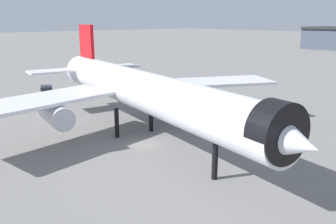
% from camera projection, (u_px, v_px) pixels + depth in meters
% --- Properties ---
extents(ground, '(900.00, 900.00, 0.00)m').
position_uv_depth(ground, '(146.00, 144.00, 50.46)').
color(ground, slate).
extents(airliner_near_gate, '(57.49, 51.92, 15.81)m').
position_uv_depth(airliner_near_gate, '(141.00, 91.00, 51.43)').
color(airliner_near_gate, silver).
rests_on(airliner_near_gate, ground).
extents(service_truck_front, '(5.96, 4.34, 3.00)m').
position_uv_depth(service_truck_front, '(47.00, 92.00, 78.38)').
color(service_truck_front, black).
rests_on(service_truck_front, ground).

